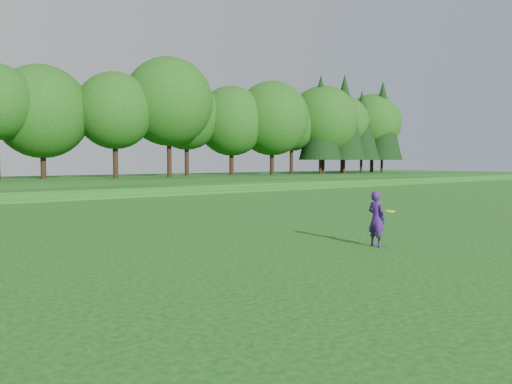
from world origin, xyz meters
TOP-DOWN VIEW (x-y plane):
  - ground at (0.00, 0.00)m, footprint 140.00×140.00m
  - berm at (0.00, 34.00)m, footprint 130.00×30.00m
  - walking_path at (0.00, 20.00)m, footprint 130.00×1.60m
  - treeline at (0.00, 38.00)m, footprint 104.00×7.00m
  - woman at (0.23, -1.31)m, footprint 0.39×0.80m

SIDE VIEW (x-z plane):
  - ground at x=0.00m, z-range 0.00..0.00m
  - walking_path at x=0.00m, z-range 0.00..0.04m
  - berm at x=0.00m, z-range 0.00..0.60m
  - woman at x=0.23m, z-range 0.00..1.49m
  - treeline at x=0.00m, z-range 0.60..15.60m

